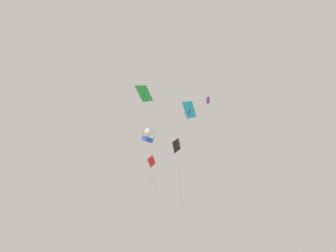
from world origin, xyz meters
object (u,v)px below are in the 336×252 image
object	(u,v)px
kite_diamond_low_drifter	(208,101)
kite_delta_highest	(189,110)
kite_diamond_near_left	(177,146)
kite_box_upper_right	(149,136)
kite_delta_near_right	(144,94)
kite_diamond_mid_left	(151,162)

from	to	relation	value
kite_diamond_low_drifter	kite_delta_highest	bearing A→B (deg)	124.33
kite_diamond_near_left	kite_box_upper_right	size ratio (longest dim) A/B	1.27
kite_delta_near_right	kite_delta_highest	distance (m)	7.71
kite_delta_highest	kite_box_upper_right	bearing A→B (deg)	57.35
kite_diamond_mid_left	kite_diamond_near_left	bearing A→B (deg)	-124.17
kite_delta_highest	kite_delta_near_right	bearing A→B (deg)	102.25
kite_diamond_near_left	kite_delta_highest	xyz separation A→B (m)	(5.19, 1.58, 2.61)
kite_diamond_near_left	kite_delta_highest	size ratio (longest dim) A/B	1.70
kite_delta_near_right	kite_diamond_near_left	world-z (taller)	kite_delta_near_right
kite_diamond_near_left	kite_diamond_mid_left	bearing A→B (deg)	44.73
kite_box_upper_right	kite_diamond_mid_left	xyz separation A→B (m)	(-0.01, 0.60, -4.80)
kite_delta_highest	kite_diamond_low_drifter	distance (m)	3.78
kite_diamond_mid_left	kite_delta_near_right	bearing A→B (deg)	-157.33
kite_diamond_near_left	kite_diamond_mid_left	size ratio (longest dim) A/B	1.36
kite_delta_highest	kite_diamond_mid_left	xyz separation A→B (m)	(-12.20, -5.61, -2.19)
kite_delta_highest	kite_box_upper_right	xyz separation A→B (m)	(-12.19, -6.21, 2.60)
kite_delta_highest	kite_diamond_low_drifter	world-z (taller)	kite_diamond_low_drifter
kite_diamond_near_left	kite_diamond_low_drifter	distance (m)	7.66
kite_diamond_near_left	kite_diamond_low_drifter	bearing A→B (deg)	-117.66
kite_delta_near_right	kite_diamond_low_drifter	distance (m)	9.17
kite_delta_highest	kite_diamond_low_drifter	xyz separation A→B (m)	(-1.21, 2.75, 2.29)
kite_delta_near_right	kite_delta_highest	bearing A→B (deg)	-75.50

